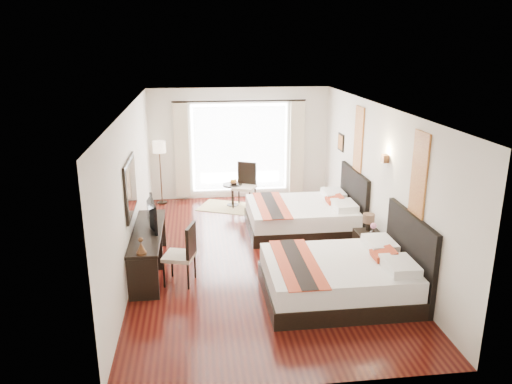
{
  "coord_description": "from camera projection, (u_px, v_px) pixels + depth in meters",
  "views": [
    {
      "loc": [
        -1.1,
        -8.61,
        3.92
      ],
      "look_at": [
        -0.0,
        0.34,
        1.16
      ],
      "focal_mm": 35.0,
      "sensor_mm": 36.0,
      "label": 1
    }
  ],
  "objects": [
    {
      "name": "wall_headboard",
      "position": [
        377.0,
        181.0,
        9.3
      ],
      "size": [
        0.01,
        7.5,
        2.8
      ],
      "primitive_type": "cube",
      "color": "silver",
      "rests_on": "floor"
    },
    {
      "name": "bronze_figurine",
      "position": [
        141.0,
        247.0,
        7.65
      ],
      "size": [
        0.18,
        0.18,
        0.24
      ],
      "primitive_type": null,
      "rotation": [
        0.0,
        0.0,
        0.14
      ],
      "color": "#472C19",
      "rests_on": "console_desk"
    },
    {
      "name": "floor",
      "position": [
        258.0,
        256.0,
        9.45
      ],
      "size": [
        4.5,
        7.5,
        0.01
      ],
      "primitive_type": "cube",
      "color": "black",
      "rests_on": "ground"
    },
    {
      "name": "window_chair",
      "position": [
        244.0,
        194.0,
        12.12
      ],
      "size": [
        0.66,
        0.66,
        1.08
      ],
      "rotation": [
        0.0,
        0.0,
        -2.0
      ],
      "color": "beige",
      "rests_on": "floor"
    },
    {
      "name": "console_desk",
      "position": [
        149.0,
        250.0,
        8.74
      ],
      "size": [
        0.5,
        2.2,
        0.76
      ],
      "primitive_type": "cube",
      "color": "black",
      "rests_on": "floor"
    },
    {
      "name": "vase",
      "position": [
        373.0,
        234.0,
        9.0
      ],
      "size": [
        0.15,
        0.15,
        0.13
      ],
      "primitive_type": "imported",
      "rotation": [
        0.0,
        0.0,
        -0.26
      ],
      "color": "black",
      "rests_on": "nightstand"
    },
    {
      "name": "mirror_frame",
      "position": [
        130.0,
        187.0,
        8.37
      ],
      "size": [
        0.04,
        1.25,
        0.95
      ],
      "primitive_type": "cube",
      "color": "black",
      "rests_on": "wall_desk"
    },
    {
      "name": "bed_near",
      "position": [
        343.0,
        276.0,
        7.87
      ],
      "size": [
        2.35,
        1.83,
        1.33
      ],
      "color": "black",
      "rests_on": "floor"
    },
    {
      "name": "bed_far",
      "position": [
        305.0,
        216.0,
        10.6
      ],
      "size": [
        2.3,
        1.79,
        1.3
      ],
      "color": "black",
      "rests_on": "floor"
    },
    {
      "name": "art_panel_far",
      "position": [
        359.0,
        140.0,
        10.25
      ],
      "size": [
        0.03,
        0.5,
        1.35
      ],
      "primitive_type": "cube",
      "color": "maroon",
      "rests_on": "wall_headboard"
    },
    {
      "name": "wall_window",
      "position": [
        240.0,
        144.0,
        12.59
      ],
      "size": [
        4.5,
        0.01,
        2.8
      ],
      "primitive_type": "cube",
      "color": "silver",
      "rests_on": "floor"
    },
    {
      "name": "desk_chair",
      "position": [
        181.0,
        265.0,
        8.31
      ],
      "size": [
        0.6,
        0.6,
        1.04
      ],
      "rotation": [
        0.0,
        0.0,
        2.86
      ],
      "color": "beige",
      "rests_on": "floor"
    },
    {
      "name": "table_lamp",
      "position": [
        369.0,
        220.0,
        9.21
      ],
      "size": [
        0.22,
        0.22,
        0.34
      ],
      "color": "black",
      "rests_on": "nightstand"
    },
    {
      "name": "ceiling",
      "position": [
        258.0,
        108.0,
        8.63
      ],
      "size": [
        4.5,
        7.5,
        0.02
      ],
      "primitive_type": "cube",
      "color": "white",
      "rests_on": "wall_headboard"
    },
    {
      "name": "drape_left",
      "position": [
        182.0,
        151.0,
        12.35
      ],
      "size": [
        0.35,
        0.14,
        2.35
      ],
      "primitive_type": "cube",
      "color": "beige",
      "rests_on": "floor"
    },
    {
      "name": "nightstand",
      "position": [
        368.0,
        246.0,
        9.21
      ],
      "size": [
        0.44,
        0.55,
        0.53
      ],
      "primitive_type": "cube",
      "color": "black",
      "rests_on": "floor"
    },
    {
      "name": "floor_lamp",
      "position": [
        159.0,
        151.0,
        12.09
      ],
      "size": [
        0.32,
        0.32,
        1.57
      ],
      "color": "black",
      "rests_on": "floor"
    },
    {
      "name": "mirror_glass",
      "position": [
        132.0,
        187.0,
        8.37
      ],
      "size": [
        0.01,
        1.12,
        0.82
      ],
      "primitive_type": "cube",
      "color": "white",
      "rests_on": "mirror_frame"
    },
    {
      "name": "window_glass",
      "position": [
        240.0,
        148.0,
        12.61
      ],
      "size": [
        2.4,
        0.02,
        2.2
      ],
      "primitive_type": "cube",
      "color": "white",
      "rests_on": "wall_window"
    },
    {
      "name": "television",
      "position": [
        148.0,
        214.0,
        8.69
      ],
      "size": [
        0.26,
        0.89,
        0.51
      ],
      "primitive_type": "imported",
      "rotation": [
        0.0,
        0.0,
        1.74
      ],
      "color": "black",
      "rests_on": "console_desk"
    },
    {
      "name": "side_table",
      "position": [
        233.0,
        195.0,
        12.22
      ],
      "size": [
        0.47,
        0.47,
        0.55
      ],
      "primitive_type": "cylinder",
      "color": "black",
      "rests_on": "floor"
    },
    {
      "name": "sheer_curtain",
      "position": [
        240.0,
        148.0,
        12.55
      ],
      "size": [
        2.3,
        0.02,
        2.1
      ],
      "primitive_type": "cube",
      "color": "white",
      "rests_on": "wall_window"
    },
    {
      "name": "drape_right",
      "position": [
        297.0,
        148.0,
        12.69
      ],
      "size": [
        0.35,
        0.14,
        2.35
      ],
      "primitive_type": "cube",
      "color": "beige",
      "rests_on": "floor"
    },
    {
      "name": "wall_desk",
      "position": [
        132.0,
        189.0,
        8.78
      ],
      "size": [
        0.01,
        7.5,
        2.8
      ],
      "primitive_type": "cube",
      "color": "silver",
      "rests_on": "floor"
    },
    {
      "name": "jute_rug",
      "position": [
        228.0,
        207.0,
        12.16
      ],
      "size": [
        1.6,
        1.38,
        0.01
      ],
      "primitive_type": "cube",
      "rotation": [
        0.0,
        0.0,
        -0.42
      ],
      "color": "tan",
      "rests_on": "floor"
    },
    {
      "name": "wall_sconce",
      "position": [
        385.0,
        159.0,
        8.75
      ],
      "size": [
        0.1,
        0.14,
        0.14
      ],
      "primitive_type": "cube",
      "color": "#472C19",
      "rests_on": "wall_headboard"
    },
    {
      "name": "fruit_bowl",
      "position": [
        234.0,
        183.0,
        12.14
      ],
      "size": [
        0.24,
        0.24,
        0.05
      ],
      "primitive_type": "imported",
      "rotation": [
        0.0,
        0.0,
        0.21
      ],
      "color": "#452D18",
      "rests_on": "side_table"
    },
    {
      "name": "wall_entry",
      "position": [
        301.0,
        279.0,
        5.49
      ],
      "size": [
        4.5,
        0.01,
        2.8
      ],
      "primitive_type": "cube",
      "color": "silver",
      "rests_on": "floor"
    },
    {
      "name": "art_panel_near",
      "position": [
        419.0,
        176.0,
        7.52
      ],
      "size": [
        0.03,
        0.5,
        1.35
      ],
      "primitive_type": "cube",
      "color": "maroon",
      "rests_on": "wall_headboard"
    }
  ]
}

